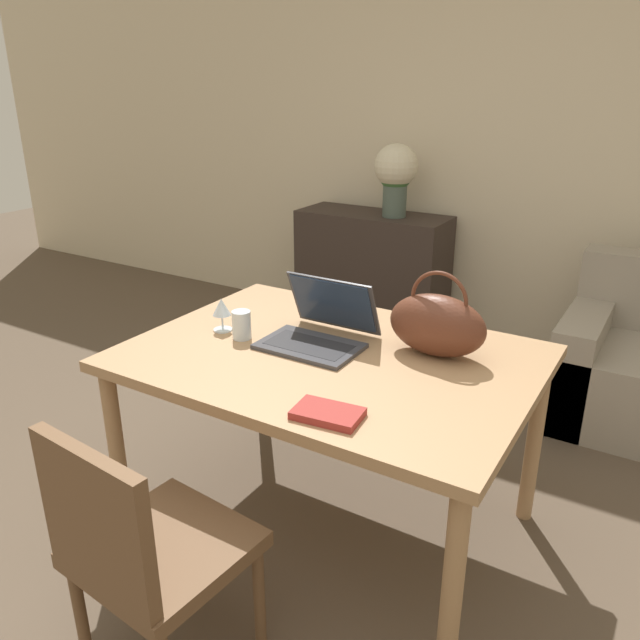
{
  "coord_description": "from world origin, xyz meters",
  "views": [
    {
      "loc": [
        0.95,
        -1.2,
        1.69
      ],
      "look_at": [
        -0.13,
        0.57,
        0.88
      ],
      "focal_mm": 35.0,
      "sensor_mm": 36.0,
      "label": 1
    }
  ],
  "objects_px": {
    "laptop": "(321,326)",
    "flower_vase": "(396,173)",
    "wine_glass": "(222,309)",
    "chair": "(143,547)",
    "drinking_glass": "(242,325)",
    "handbag": "(437,324)"
  },
  "relations": [
    {
      "from": "drinking_glass",
      "to": "flower_vase",
      "type": "height_order",
      "value": "flower_vase"
    },
    {
      "from": "wine_glass",
      "to": "flower_vase",
      "type": "bearing_deg",
      "value": 95.16
    },
    {
      "from": "chair",
      "to": "drinking_glass",
      "type": "xyz_separation_m",
      "value": [
        -0.27,
        0.81,
        0.33
      ]
    },
    {
      "from": "chair",
      "to": "wine_glass",
      "type": "relative_size",
      "value": 6.5
    },
    {
      "from": "wine_glass",
      "to": "flower_vase",
      "type": "height_order",
      "value": "flower_vase"
    },
    {
      "from": "laptop",
      "to": "handbag",
      "type": "xyz_separation_m",
      "value": [
        0.42,
        0.11,
        0.05
      ]
    },
    {
      "from": "laptop",
      "to": "wine_glass",
      "type": "distance_m",
      "value": 0.4
    },
    {
      "from": "wine_glass",
      "to": "handbag",
      "type": "relative_size",
      "value": 0.37
    },
    {
      "from": "laptop",
      "to": "flower_vase",
      "type": "distance_m",
      "value": 1.95
    },
    {
      "from": "laptop",
      "to": "flower_vase",
      "type": "height_order",
      "value": "flower_vase"
    },
    {
      "from": "drinking_glass",
      "to": "wine_glass",
      "type": "bearing_deg",
      "value": 168.35
    },
    {
      "from": "drinking_glass",
      "to": "wine_glass",
      "type": "relative_size",
      "value": 0.83
    },
    {
      "from": "drinking_glass",
      "to": "wine_glass",
      "type": "height_order",
      "value": "wine_glass"
    },
    {
      "from": "laptop",
      "to": "drinking_glass",
      "type": "height_order",
      "value": "laptop"
    },
    {
      "from": "handbag",
      "to": "flower_vase",
      "type": "relative_size",
      "value": 0.77
    },
    {
      "from": "chair",
      "to": "flower_vase",
      "type": "relative_size",
      "value": 1.85
    },
    {
      "from": "chair",
      "to": "wine_glass",
      "type": "bearing_deg",
      "value": 119.79
    },
    {
      "from": "drinking_glass",
      "to": "laptop",
      "type": "bearing_deg",
      "value": 26.2
    },
    {
      "from": "handbag",
      "to": "flower_vase",
      "type": "height_order",
      "value": "flower_vase"
    },
    {
      "from": "chair",
      "to": "handbag",
      "type": "bearing_deg",
      "value": 73.23
    },
    {
      "from": "laptop",
      "to": "flower_vase",
      "type": "xyz_separation_m",
      "value": [
        -0.56,
        1.85,
        0.3
      ]
    },
    {
      "from": "chair",
      "to": "drinking_glass",
      "type": "distance_m",
      "value": 0.91
    }
  ]
}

